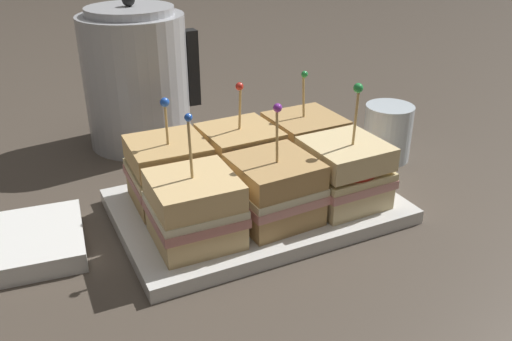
{
  "coord_description": "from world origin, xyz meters",
  "views": [
    {
      "loc": [
        -0.27,
        -0.55,
        0.36
      ],
      "look_at": [
        0.0,
        0.0,
        0.06
      ],
      "focal_mm": 38.0,
      "sensor_mm": 36.0,
      "label": 1
    }
  ],
  "objects_px": {
    "sandwich_back_left": "(169,172)",
    "sandwich_back_right": "(305,145)",
    "sandwich_back_center": "(239,158)",
    "kettle_steel": "(137,79)",
    "drinking_glass": "(387,133)",
    "sandwich_front_right": "(344,173)",
    "sandwich_front_center": "(274,190)",
    "napkin_stack": "(25,243)",
    "sandwich_front_left": "(195,209)",
    "serving_platter": "(256,206)"
  },
  "relations": [
    {
      "from": "serving_platter",
      "to": "napkin_stack",
      "type": "height_order",
      "value": "napkin_stack"
    },
    {
      "from": "sandwich_front_center",
      "to": "napkin_stack",
      "type": "height_order",
      "value": "sandwich_front_center"
    },
    {
      "from": "drinking_glass",
      "to": "napkin_stack",
      "type": "distance_m",
      "value": 0.54
    },
    {
      "from": "sandwich_front_center",
      "to": "kettle_steel",
      "type": "height_order",
      "value": "kettle_steel"
    },
    {
      "from": "sandwich_back_left",
      "to": "drinking_glass",
      "type": "xyz_separation_m",
      "value": [
        0.36,
        0.01,
        -0.02
      ]
    },
    {
      "from": "sandwich_front_right",
      "to": "kettle_steel",
      "type": "height_order",
      "value": "kettle_steel"
    },
    {
      "from": "kettle_steel",
      "to": "napkin_stack",
      "type": "distance_m",
      "value": 0.35
    },
    {
      "from": "sandwich_back_right",
      "to": "napkin_stack",
      "type": "height_order",
      "value": "sandwich_back_right"
    },
    {
      "from": "drinking_glass",
      "to": "napkin_stack",
      "type": "bearing_deg",
      "value": -177.42
    },
    {
      "from": "sandwich_front_right",
      "to": "sandwich_back_center",
      "type": "xyz_separation_m",
      "value": [
        -0.1,
        0.1,
        -0.0
      ]
    },
    {
      "from": "sandwich_back_right",
      "to": "drinking_glass",
      "type": "xyz_separation_m",
      "value": [
        0.16,
        0.01,
        -0.02
      ]
    },
    {
      "from": "sandwich_front_right",
      "to": "sandwich_front_left",
      "type": "bearing_deg",
      "value": 179.56
    },
    {
      "from": "sandwich_back_center",
      "to": "sandwich_back_right",
      "type": "relative_size",
      "value": 0.99
    },
    {
      "from": "napkin_stack",
      "to": "sandwich_back_center",
      "type": "bearing_deg",
      "value": 2.5
    },
    {
      "from": "sandwich_front_left",
      "to": "sandwich_front_right",
      "type": "xyz_separation_m",
      "value": [
        0.2,
        -0.0,
        0.0
      ]
    },
    {
      "from": "sandwich_front_left",
      "to": "sandwich_front_center",
      "type": "bearing_deg",
      "value": 0.7
    },
    {
      "from": "sandwich_back_left",
      "to": "kettle_steel",
      "type": "xyz_separation_m",
      "value": [
        0.03,
        0.25,
        0.05
      ]
    },
    {
      "from": "sandwich_front_center",
      "to": "sandwich_back_left",
      "type": "relative_size",
      "value": 1.05
    },
    {
      "from": "serving_platter",
      "to": "sandwich_front_right",
      "type": "height_order",
      "value": "sandwich_front_right"
    },
    {
      "from": "sandwich_back_left",
      "to": "kettle_steel",
      "type": "height_order",
      "value": "kettle_steel"
    },
    {
      "from": "sandwich_back_left",
      "to": "napkin_stack",
      "type": "height_order",
      "value": "sandwich_back_left"
    },
    {
      "from": "sandwich_back_center",
      "to": "kettle_steel",
      "type": "xyz_separation_m",
      "value": [
        -0.07,
        0.25,
        0.05
      ]
    },
    {
      "from": "sandwich_front_left",
      "to": "kettle_steel",
      "type": "bearing_deg",
      "value": 84.6
    },
    {
      "from": "sandwich_front_left",
      "to": "sandwich_back_center",
      "type": "xyz_separation_m",
      "value": [
        0.1,
        0.1,
        0.0
      ]
    },
    {
      "from": "sandwich_back_left",
      "to": "napkin_stack",
      "type": "bearing_deg",
      "value": -175.94
    },
    {
      "from": "sandwich_back_right",
      "to": "kettle_steel",
      "type": "distance_m",
      "value": 0.31
    },
    {
      "from": "serving_platter",
      "to": "kettle_steel",
      "type": "bearing_deg",
      "value": 102.93
    },
    {
      "from": "serving_platter",
      "to": "drinking_glass",
      "type": "height_order",
      "value": "drinking_glass"
    },
    {
      "from": "sandwich_front_right",
      "to": "sandwich_back_center",
      "type": "height_order",
      "value": "sandwich_front_right"
    },
    {
      "from": "sandwich_front_left",
      "to": "sandwich_front_right",
      "type": "relative_size",
      "value": 0.95
    },
    {
      "from": "sandwich_back_left",
      "to": "sandwich_back_center",
      "type": "bearing_deg",
      "value": -0.4
    },
    {
      "from": "sandwich_back_left",
      "to": "kettle_steel",
      "type": "bearing_deg",
      "value": 83.03
    },
    {
      "from": "sandwich_back_left",
      "to": "sandwich_back_right",
      "type": "relative_size",
      "value": 0.97
    },
    {
      "from": "sandwich_front_center",
      "to": "sandwich_back_left",
      "type": "height_order",
      "value": "sandwich_front_center"
    },
    {
      "from": "serving_platter",
      "to": "sandwich_back_right",
      "type": "height_order",
      "value": "sandwich_back_right"
    },
    {
      "from": "sandwich_front_left",
      "to": "drinking_glass",
      "type": "height_order",
      "value": "sandwich_front_left"
    },
    {
      "from": "serving_platter",
      "to": "sandwich_back_center",
      "type": "relative_size",
      "value": 2.43
    },
    {
      "from": "sandwich_front_right",
      "to": "serving_platter",
      "type": "bearing_deg",
      "value": 152.4
    },
    {
      "from": "sandwich_front_center",
      "to": "sandwich_back_center",
      "type": "height_order",
      "value": "sandwich_front_center"
    },
    {
      "from": "sandwich_back_center",
      "to": "napkin_stack",
      "type": "distance_m",
      "value": 0.28
    },
    {
      "from": "kettle_steel",
      "to": "drinking_glass",
      "type": "height_order",
      "value": "kettle_steel"
    },
    {
      "from": "sandwich_front_center",
      "to": "sandwich_back_right",
      "type": "relative_size",
      "value": 1.02
    },
    {
      "from": "serving_platter",
      "to": "sandwich_front_left",
      "type": "xyz_separation_m",
      "value": [
        -0.1,
        -0.05,
        0.05
      ]
    },
    {
      "from": "sandwich_front_left",
      "to": "sandwich_back_left",
      "type": "relative_size",
      "value": 1.07
    },
    {
      "from": "serving_platter",
      "to": "sandwich_back_left",
      "type": "height_order",
      "value": "sandwich_back_left"
    },
    {
      "from": "sandwich_front_right",
      "to": "kettle_steel",
      "type": "bearing_deg",
      "value": 115.54
    },
    {
      "from": "napkin_stack",
      "to": "sandwich_back_right",
      "type": "bearing_deg",
      "value": 1.74
    },
    {
      "from": "sandwich_front_center",
      "to": "drinking_glass",
      "type": "bearing_deg",
      "value": 22.93
    },
    {
      "from": "sandwich_front_left",
      "to": "sandwich_front_center",
      "type": "xyz_separation_m",
      "value": [
        0.1,
        0.0,
        0.0
      ]
    },
    {
      "from": "sandwich_front_right",
      "to": "sandwich_back_left",
      "type": "xyz_separation_m",
      "value": [
        -0.2,
        0.1,
        -0.0
      ]
    }
  ]
}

